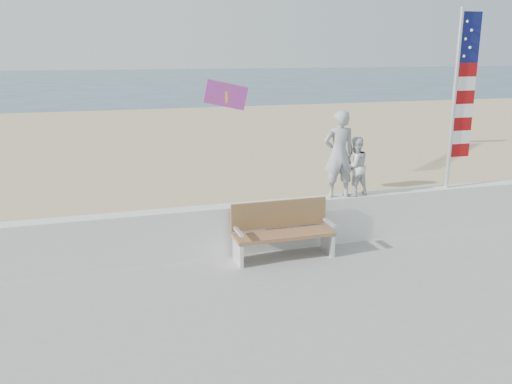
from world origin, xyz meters
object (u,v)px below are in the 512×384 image
bench (282,229)px  flag (460,92)px  adult (339,154)px  child (355,166)px

bench → flag: 4.50m
adult → bench: 1.82m
child → flag: size_ratio=0.32×
adult → child: bearing=-174.7°
child → adult: bearing=-9.1°
adult → child: (0.35, 0.00, -0.26)m
child → flag: 2.59m
adult → flag: flag is taller
child → bench: child is taller
adult → child: 0.43m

